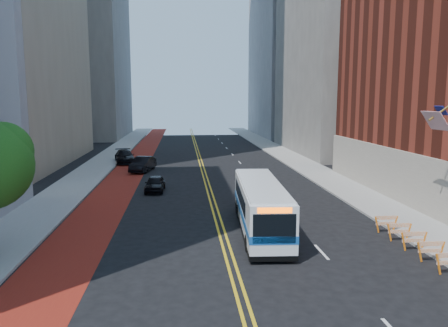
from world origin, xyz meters
name	(u,v)px	position (x,y,z in m)	size (l,w,h in m)	color
ground	(246,313)	(0.00, 0.00, 0.00)	(160.00, 160.00, 0.00)	black
sidewalk_left	(87,175)	(-12.00, 30.00, 0.07)	(4.00, 140.00, 0.15)	gray
sidewalk_right	(316,172)	(12.00, 30.00, 0.07)	(4.00, 140.00, 0.15)	gray
bus_lane_paint	(126,175)	(-8.10, 30.00, 0.00)	(3.60, 140.00, 0.01)	maroon
center_line_inner	(203,174)	(-0.18, 30.00, 0.00)	(0.14, 140.00, 0.01)	gold
center_line_outer	(206,174)	(0.18, 30.00, 0.00)	(0.14, 140.00, 0.01)	gold
lane_dashes	(240,162)	(4.80, 38.00, 0.01)	(0.14, 98.20, 0.01)	silver
midrise_right_near	(357,13)	(23.00, 48.00, 20.00)	(18.00, 26.00, 40.00)	slate
midrise_right_far	(306,4)	(24.00, 78.00, 27.50)	(20.00, 28.00, 55.00)	gray
construction_barriers	(440,254)	(9.60, 3.42, 0.68)	(1.42, 10.91, 1.00)	orange
transit_bus	(260,206)	(2.30, 9.91, 1.54)	(2.97, 10.83, 2.95)	silver
car_a	(155,184)	(-4.61, 21.88, 0.66)	(1.55, 3.85, 1.31)	black
car_b	(143,164)	(-6.54, 32.48, 0.79)	(1.67, 4.80, 1.58)	black
car_c	(125,157)	(-9.30, 39.01, 0.78)	(2.19, 5.40, 1.57)	black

